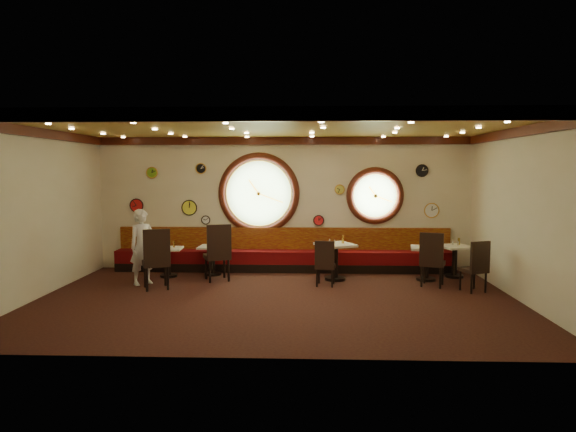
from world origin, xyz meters
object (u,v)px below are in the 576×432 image
at_px(condiment_d_salt, 424,245).
at_px(condiment_c_pepper, 335,242).
at_px(chair_e, 477,263).
at_px(chair_c, 325,260).
at_px(condiment_e_pepper, 458,243).
at_px(condiment_e_bottle, 459,241).
at_px(table_c, 335,257).
at_px(condiment_a_pepper, 167,246).
at_px(chair_b, 218,249).
at_px(condiment_b_salt, 210,243).
at_px(table_b, 213,257).
at_px(condiment_a_bottle, 174,244).
at_px(condiment_b_bottle, 219,241).
at_px(condiment_d_bottle, 428,243).
at_px(condiment_b_pepper, 214,244).
at_px(chair_a, 156,255).
at_px(condiment_d_pepper, 428,245).
at_px(condiment_c_salt, 330,241).
at_px(chair_d, 432,256).
at_px(condiment_a_salt, 165,245).
at_px(table_e, 455,257).
at_px(condiment_c_bottle, 343,239).
at_px(table_d, 426,259).
at_px(table_a, 168,258).
at_px(waiter, 143,247).
at_px(condiment_e_salt, 453,243).

distance_m(condiment_d_salt, condiment_c_pepper, 1.97).
bearing_deg(chair_e, chair_c, 150.34).
xyz_separation_m(condiment_e_pepper, condiment_e_bottle, (0.04, 0.09, 0.03)).
distance_m(table_c, condiment_a_pepper, 3.77).
relative_size(chair_b, condiment_b_salt, 8.16).
distance_m(table_b, condiment_a_bottle, 0.92).
height_order(condiment_b_bottle, condiment_d_bottle, condiment_d_bottle).
bearing_deg(condiment_b_pepper, table_c, -8.05).
xyz_separation_m(chair_a, condiment_b_pepper, (0.91, 1.46, 0.01)).
relative_size(condiment_d_salt, condiment_a_pepper, 0.93).
height_order(condiment_b_salt, condiment_d_pepper, condiment_d_pepper).
xyz_separation_m(condiment_c_pepper, condiment_a_bottle, (-3.62, 0.27, -0.11)).
bearing_deg(condiment_d_bottle, condiment_e_bottle, 23.93).
bearing_deg(condiment_c_salt, condiment_e_pepper, 7.85).
distance_m(chair_d, condiment_d_salt, 0.69).
xyz_separation_m(condiment_a_salt, condiment_b_bottle, (1.18, 0.30, 0.05)).
bearing_deg(condiment_e_bottle, chair_d, -127.96).
xyz_separation_m(table_e, condiment_e_pepper, (0.07, 0.02, 0.31)).
height_order(chair_d, condiment_c_bottle, chair_d).
relative_size(chair_b, condiment_b_bottle, 4.40).
bearing_deg(table_d, condiment_a_pepper, 178.98).
bearing_deg(table_b, condiment_d_salt, -4.32).
height_order(chair_c, condiment_d_bottle, chair_c).
xyz_separation_m(table_a, condiment_d_salt, (5.70, -0.11, 0.36)).
height_order(chair_d, condiment_c_pepper, chair_d).
distance_m(condiment_b_pepper, waiter, 1.66).
bearing_deg(condiment_c_pepper, table_b, 170.80).
distance_m(condiment_b_pepper, condiment_e_pepper, 5.52).
xyz_separation_m(table_e, condiment_d_bottle, (-0.67, -0.24, 0.36)).
bearing_deg(chair_b, table_b, 87.86).
distance_m(table_b, chair_b, 0.76).
bearing_deg(condiment_e_pepper, condiment_d_bottle, -160.46).
relative_size(chair_e, condiment_e_bottle, 4.02).
bearing_deg(table_b, chair_e, -15.03).
xyz_separation_m(chair_c, condiment_d_bottle, (2.28, 0.79, 0.27)).
relative_size(condiment_b_pepper, condiment_e_salt, 0.89).
relative_size(table_d, condiment_b_bottle, 4.42).
relative_size(condiment_c_salt, condiment_d_bottle, 0.61).
bearing_deg(chair_d, condiment_d_bottle, 105.38).
relative_size(condiment_d_pepper, condiment_d_bottle, 0.62).
relative_size(chair_c, condiment_d_pepper, 5.98).
bearing_deg(condiment_e_salt, condiment_c_pepper, -169.26).
height_order(chair_d, condiment_b_pepper, chair_d).
bearing_deg(chair_c, condiment_c_salt, 88.34).
bearing_deg(chair_b, table_e, -15.60).
bearing_deg(condiment_b_pepper, condiment_a_bottle, -171.10).
relative_size(chair_b, condiment_d_pepper, 7.77).
bearing_deg(condiment_e_pepper, condiment_c_bottle, -172.11).
bearing_deg(condiment_a_bottle, condiment_c_pepper, -4.20).
bearing_deg(condiment_b_pepper, condiment_d_pepper, -4.03).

